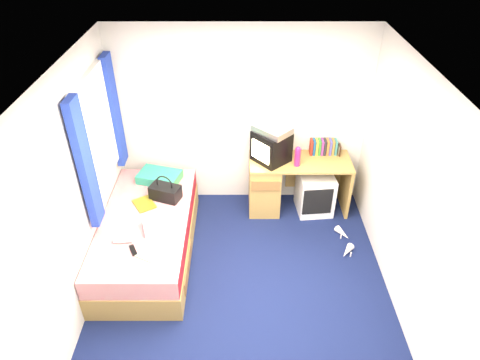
{
  "coord_description": "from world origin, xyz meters",
  "views": [
    {
      "loc": [
        -0.02,
        -3.2,
        3.65
      ],
      "look_at": [
        -0.02,
        0.7,
        0.95
      ],
      "focal_mm": 32.0,
      "sensor_mm": 36.0,
      "label": 1
    }
  ],
  "objects_px": {
    "pink_water_bottle": "(297,157)",
    "white_heels": "(345,242)",
    "storage_cube": "(315,193)",
    "towel": "(158,226)",
    "water_bottle": "(123,240)",
    "bed": "(148,235)",
    "picture_frame": "(339,150)",
    "desk": "(278,182)",
    "handbag": "(165,192)",
    "aerosol_can": "(287,152)",
    "crt_tv": "(271,147)",
    "remote_control": "(133,250)",
    "magazine": "(144,204)",
    "vcr": "(272,130)",
    "pillow": "(160,177)",
    "colour_swatch_fan": "(145,258)"
  },
  "relations": [
    {
      "from": "pink_water_bottle",
      "to": "white_heels",
      "type": "height_order",
      "value": "pink_water_bottle"
    },
    {
      "from": "storage_cube",
      "to": "towel",
      "type": "xyz_separation_m",
      "value": [
        -1.9,
        -1.02,
        0.31
      ]
    },
    {
      "from": "white_heels",
      "to": "water_bottle",
      "type": "bearing_deg",
      "value": -168.06
    },
    {
      "from": "bed",
      "to": "picture_frame",
      "type": "bearing_deg",
      "value": 23.31
    },
    {
      "from": "desk",
      "to": "white_heels",
      "type": "xyz_separation_m",
      "value": [
        0.79,
        -0.76,
        -0.37
      ]
    },
    {
      "from": "handbag",
      "to": "white_heels",
      "type": "bearing_deg",
      "value": 14.53
    },
    {
      "from": "aerosol_can",
      "to": "white_heels",
      "type": "distance_m",
      "value": 1.34
    },
    {
      "from": "crt_tv",
      "to": "handbag",
      "type": "bearing_deg",
      "value": -108.69
    },
    {
      "from": "aerosol_can",
      "to": "remote_control",
      "type": "bearing_deg",
      "value": -138.78
    },
    {
      "from": "picture_frame",
      "to": "remote_control",
      "type": "relative_size",
      "value": 0.88
    },
    {
      "from": "water_bottle",
      "to": "remote_control",
      "type": "xyz_separation_m",
      "value": [
        0.13,
        -0.13,
        -0.03
      ]
    },
    {
      "from": "towel",
      "to": "pink_water_bottle",
      "type": "bearing_deg",
      "value": 30.87
    },
    {
      "from": "towel",
      "to": "magazine",
      "type": "bearing_deg",
      "value": 117.96
    },
    {
      "from": "desk",
      "to": "handbag",
      "type": "bearing_deg",
      "value": -159.07
    },
    {
      "from": "vcr",
      "to": "pink_water_bottle",
      "type": "relative_size",
      "value": 1.82
    },
    {
      "from": "water_bottle",
      "to": "remote_control",
      "type": "bearing_deg",
      "value": -46.55
    },
    {
      "from": "towel",
      "to": "pillow",
      "type": "bearing_deg",
      "value": 97.44
    },
    {
      "from": "desk",
      "to": "aerosol_can",
      "type": "relative_size",
      "value": 7.55
    },
    {
      "from": "handbag",
      "to": "magazine",
      "type": "height_order",
      "value": "handbag"
    },
    {
      "from": "magazine",
      "to": "water_bottle",
      "type": "bearing_deg",
      "value": -98.65
    },
    {
      "from": "towel",
      "to": "bed",
      "type": "bearing_deg",
      "value": 131.39
    },
    {
      "from": "vcr",
      "to": "colour_swatch_fan",
      "type": "bearing_deg",
      "value": -87.4
    },
    {
      "from": "picture_frame",
      "to": "pink_water_bottle",
      "type": "xyz_separation_m",
      "value": [
        -0.58,
        -0.26,
        0.05
      ]
    },
    {
      "from": "crt_tv",
      "to": "water_bottle",
      "type": "height_order",
      "value": "crt_tv"
    },
    {
      "from": "bed",
      "to": "pink_water_bottle",
      "type": "bearing_deg",
      "value": 22.94
    },
    {
      "from": "bed",
      "to": "magazine",
      "type": "distance_m",
      "value": 0.37
    },
    {
      "from": "bed",
      "to": "white_heels",
      "type": "relative_size",
      "value": 3.61
    },
    {
      "from": "picture_frame",
      "to": "water_bottle",
      "type": "distance_m",
      "value": 2.91
    },
    {
      "from": "desk",
      "to": "white_heels",
      "type": "relative_size",
      "value": 2.34
    },
    {
      "from": "pillow",
      "to": "vcr",
      "type": "xyz_separation_m",
      "value": [
        1.42,
        0.16,
        0.59
      ]
    },
    {
      "from": "pillow",
      "to": "vcr",
      "type": "relative_size",
      "value": 1.2
    },
    {
      "from": "aerosol_can",
      "to": "handbag",
      "type": "xyz_separation_m",
      "value": [
        -1.5,
        -0.6,
        -0.2
      ]
    },
    {
      "from": "storage_cube",
      "to": "colour_swatch_fan",
      "type": "bearing_deg",
      "value": -148.56
    },
    {
      "from": "vcr",
      "to": "desk",
      "type": "bearing_deg",
      "value": 41.9
    },
    {
      "from": "desk",
      "to": "water_bottle",
      "type": "xyz_separation_m",
      "value": [
        -1.73,
        -1.3,
        0.17
      ]
    },
    {
      "from": "magazine",
      "to": "pillow",
      "type": "bearing_deg",
      "value": 77.48
    },
    {
      "from": "desk",
      "to": "storage_cube",
      "type": "relative_size",
      "value": 2.33
    },
    {
      "from": "storage_cube",
      "to": "remote_control",
      "type": "relative_size",
      "value": 3.49
    },
    {
      "from": "desk",
      "to": "colour_swatch_fan",
      "type": "distance_m",
      "value": 2.12
    },
    {
      "from": "crt_tv",
      "to": "colour_swatch_fan",
      "type": "distance_m",
      "value": 2.09
    },
    {
      "from": "colour_swatch_fan",
      "to": "white_heels",
      "type": "xyz_separation_m",
      "value": [
        2.25,
        0.77,
        -0.51
      ]
    },
    {
      "from": "towel",
      "to": "magazine",
      "type": "height_order",
      "value": "towel"
    },
    {
      "from": "storage_cube",
      "to": "towel",
      "type": "relative_size",
      "value": 1.88
    },
    {
      "from": "pink_water_bottle",
      "to": "remote_control",
      "type": "xyz_separation_m",
      "value": [
        -1.82,
        -1.3,
        -0.32
      ]
    },
    {
      "from": "pink_water_bottle",
      "to": "towel",
      "type": "height_order",
      "value": "pink_water_bottle"
    },
    {
      "from": "storage_cube",
      "to": "water_bottle",
      "type": "distance_m",
      "value": 2.56
    },
    {
      "from": "vcr",
      "to": "remote_control",
      "type": "distance_m",
      "value": 2.17
    },
    {
      "from": "towel",
      "to": "crt_tv",
      "type": "bearing_deg",
      "value": 40.17
    },
    {
      "from": "desk",
      "to": "storage_cube",
      "type": "xyz_separation_m",
      "value": [
        0.5,
        -0.07,
        -0.13
      ]
    },
    {
      "from": "bed",
      "to": "vcr",
      "type": "relative_size",
      "value": 4.65
    }
  ]
}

